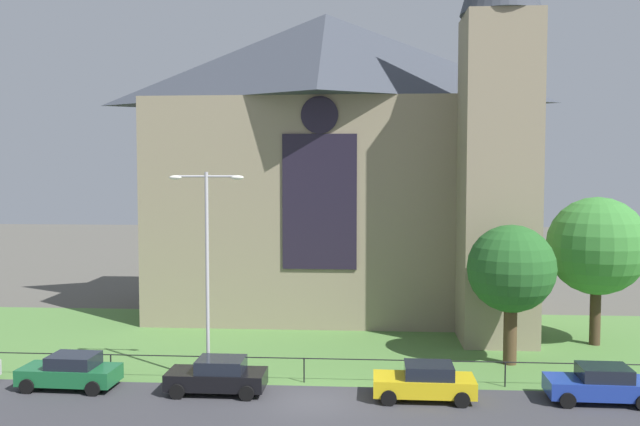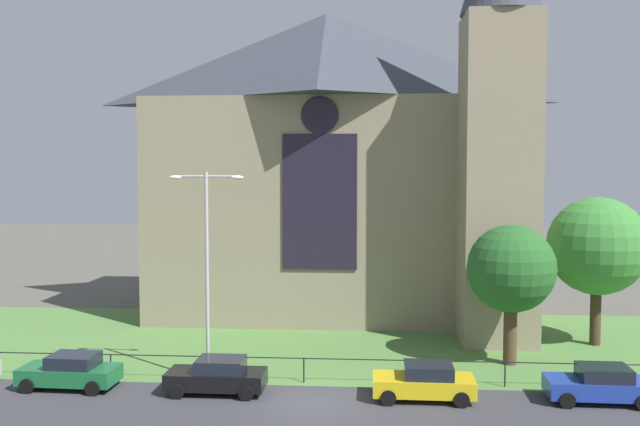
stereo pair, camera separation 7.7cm
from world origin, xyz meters
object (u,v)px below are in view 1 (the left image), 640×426
object	(u,v)px
tree_right_far	(597,246)
streetlamp_near	(207,251)
tree_right_near	(511,269)
church_building	(337,160)
parked_car_blue	(600,384)
parked_car_black	(218,376)
parked_car_yellow	(425,382)
parked_car_green	(71,371)

from	to	relation	value
tree_right_far	streetlamp_near	bearing A→B (deg)	-158.12
tree_right_near	tree_right_far	world-z (taller)	tree_right_far
church_building	parked_car_blue	bearing A→B (deg)	-55.95
parked_car_black	parked_car_blue	world-z (taller)	same
tree_right_near	streetlamp_near	bearing A→B (deg)	-165.25
parked_car_blue	streetlamp_near	bearing A→B (deg)	-4.08
tree_right_near	parked_car_blue	size ratio (longest dim) A/B	1.63
parked_car_blue	parked_car_yellow	bearing A→B (deg)	2.90
tree_right_near	parked_car_blue	distance (m)	7.16
parked_car_green	parked_car_blue	distance (m)	22.57
tree_right_far	church_building	bearing A→B (deg)	152.14
tree_right_near	parked_car_green	xyz separation A→B (m)	(-20.02, -5.16, -3.96)
parked_car_green	parked_car_yellow	xyz separation A→B (m)	(15.39, -0.41, 0.00)
streetlamp_near	parked_car_yellow	bearing A→B (deg)	-10.76
parked_car_black	parked_car_yellow	xyz separation A→B (m)	(8.81, -0.21, 0.00)
tree_right_far	parked_car_black	bearing A→B (deg)	-153.26
streetlamp_near	parked_car_green	world-z (taller)	streetlamp_near
parked_car_black	parked_car_blue	xyz separation A→B (m)	(15.98, -0.04, 0.00)
streetlamp_near	parked_car_black	size ratio (longest dim) A/B	2.25
parked_car_green	streetlamp_near	bearing A→B (deg)	-164.16
streetlamp_near	parked_car_green	size ratio (longest dim) A/B	2.22
tree_right_far	parked_car_black	world-z (taller)	tree_right_far
streetlamp_near	tree_right_near	bearing A→B (deg)	14.75
tree_right_far	parked_car_yellow	world-z (taller)	tree_right_far
tree_right_near	church_building	bearing A→B (deg)	127.55
church_building	parked_car_yellow	world-z (taller)	church_building
parked_car_yellow	parked_car_green	bearing A→B (deg)	-0.92
tree_right_near	tree_right_far	distance (m)	6.88
tree_right_far	tree_right_near	bearing A→B (deg)	-142.65
tree_right_far	streetlamp_near	world-z (taller)	streetlamp_near
parked_car_black	streetlamp_near	bearing A→B (deg)	-63.59
tree_right_near	parked_car_blue	bearing A→B (deg)	-64.72
church_building	parked_car_black	bearing A→B (deg)	-104.17
parked_car_green	parked_car_blue	bearing A→B (deg)	-178.47
parked_car_black	parked_car_green	bearing A→B (deg)	-1.35
parked_car_yellow	tree_right_far	bearing A→B (deg)	-135.40
parked_car_black	tree_right_far	bearing A→B (deg)	-152.86
streetlamp_near	parked_car_black	xyz separation A→B (m)	(0.79, -1.61, -5.17)
tree_right_far	streetlamp_near	distance (m)	21.19
tree_right_far	parked_car_green	distance (m)	27.50
tree_right_near	tree_right_far	size ratio (longest dim) A/B	0.85
parked_car_black	tree_right_near	bearing A→B (deg)	-157.85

